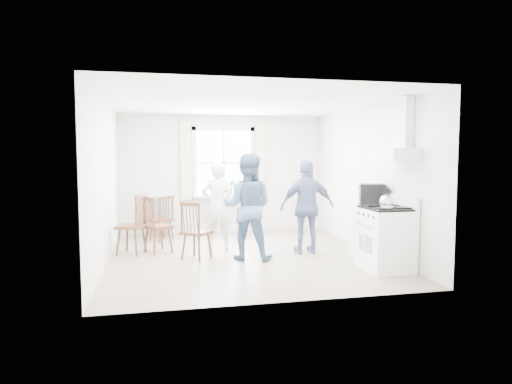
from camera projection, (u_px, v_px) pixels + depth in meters
name	position (u px, v px, depth m)	size (l,w,h in m)	color
room_shell	(244.00, 180.00, 7.70)	(4.62, 5.12, 2.64)	gray
window_assembly	(224.00, 167.00, 10.07)	(1.88, 0.24, 1.70)	white
range_hood	(398.00, 143.00, 6.77)	(0.45, 0.76, 0.94)	silver
shelf_unit	(160.00, 217.00, 9.75)	(0.40, 0.30, 0.80)	slate
gas_stove	(386.00, 238.00, 6.85)	(0.68, 0.76, 1.12)	white
kettle	(387.00, 202.00, 6.61)	(0.21, 0.21, 0.30)	silver
low_cabinet	(369.00, 232.00, 7.55)	(0.50, 0.55, 0.90)	silver
stereo_stack	(372.00, 195.00, 7.46)	(0.50, 0.47, 0.36)	black
cardboard_box	(376.00, 200.00, 7.43)	(0.28, 0.20, 0.18)	#8E6445
windsor_chair_a	(164.00, 214.00, 9.06)	(0.53, 0.53, 0.92)	#482817
windsor_chair_b	(193.00, 224.00, 7.47)	(0.57, 0.57, 0.97)	#482817
windsor_chair_c	(137.00, 217.00, 7.91)	(0.57, 0.58, 1.06)	#482817
person_left	(218.00, 206.00, 8.28)	(0.59, 0.59, 1.61)	white
person_mid	(247.00, 207.00, 7.51)	(0.85, 0.85, 1.75)	slate
person_right	(307.00, 207.00, 7.97)	(0.97, 0.97, 1.65)	navy
potted_plant	(231.00, 187.00, 10.05)	(0.17, 0.17, 0.32)	#35773B
windsor_chair_d	(152.00, 218.00, 8.00)	(0.56, 0.57, 1.01)	#482817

